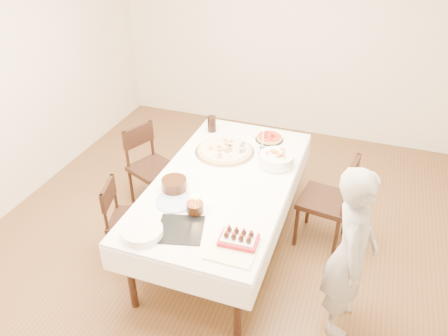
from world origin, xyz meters
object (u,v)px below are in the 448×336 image
(pasta_bowl, at_px, (277,159))
(layer_cake, at_px, (174,185))
(chair_left_dessert, at_px, (131,220))
(pizza_pepperoni, at_px, (269,138))
(cola_glass, at_px, (212,124))
(pizza_white, at_px, (225,150))
(birthday_cake, at_px, (195,204))
(dining_table, at_px, (224,213))
(chair_left_savory, at_px, (152,168))
(chair_right_savory, at_px, (325,200))
(person, at_px, (351,254))
(strawberry_box, at_px, (239,239))
(taper_candle, at_px, (263,140))

(pasta_bowl, height_order, layer_cake, pasta_bowl)
(chair_left_dessert, xyz_separation_m, layer_cake, (0.41, 0.10, 0.41))
(pizza_pepperoni, bearing_deg, layer_cake, -115.63)
(cola_glass, bearing_deg, pizza_white, -53.49)
(chair_left_dessert, relative_size, pasta_bowl, 2.47)
(birthday_cake, bearing_deg, layer_cake, 141.87)
(dining_table, xyz_separation_m, pizza_white, (-0.15, 0.43, 0.40))
(chair_left_savory, bearing_deg, birthday_cake, 157.34)
(pizza_white, bearing_deg, chair_left_savory, -176.10)
(chair_left_savory, distance_m, pizza_white, 0.85)
(dining_table, xyz_separation_m, chair_left_dessert, (-0.75, -0.39, 0.01))
(chair_right_savory, distance_m, chair_left_savory, 1.78)
(pizza_pepperoni, xyz_separation_m, layer_cake, (-0.53, -1.11, 0.03))
(person, height_order, pizza_white, person)
(dining_table, bearing_deg, chair_left_savory, 157.64)
(pasta_bowl, height_order, birthday_cake, birthday_cake)
(chair_left_savory, relative_size, cola_glass, 5.23)
(pizza_white, height_order, pasta_bowl, pasta_bowl)
(person, bearing_deg, chair_left_dessert, 85.35)
(pizza_pepperoni, height_order, birthday_cake, birthday_cake)
(person, distance_m, birthday_cake, 1.21)
(pasta_bowl, bearing_deg, chair_left_dessert, -145.15)
(dining_table, height_order, chair_left_dessert, chair_left_dessert)
(chair_right_savory, bearing_deg, pasta_bowl, -173.89)
(chair_left_dessert, distance_m, person, 1.92)
(chair_left_savory, xyz_separation_m, birthday_cake, (0.87, -0.89, 0.40))
(pasta_bowl, height_order, strawberry_box, pasta_bowl)
(cola_glass, height_order, birthday_cake, cola_glass)
(person, relative_size, pizza_white, 2.47)
(chair_left_dessert, xyz_separation_m, pasta_bowl, (1.12, 0.78, 0.42))
(pizza_white, height_order, cola_glass, cola_glass)
(birthday_cake, bearing_deg, taper_candle, 76.94)
(chair_left_savory, height_order, chair_left_dessert, chair_left_savory)
(cola_glass, distance_m, birthday_cake, 1.36)
(pasta_bowl, bearing_deg, chair_right_savory, -1.47)
(chair_left_savory, relative_size, taper_candle, 3.30)
(pizza_pepperoni, relative_size, strawberry_box, 1.03)
(cola_glass, xyz_separation_m, birthday_cake, (0.36, -1.31, -0.00))
(pizza_white, bearing_deg, pizza_pepperoni, 48.67)
(pizza_pepperoni, xyz_separation_m, birthday_cake, (-0.25, -1.33, 0.06))
(pizza_pepperoni, distance_m, strawberry_box, 1.56)
(chair_left_savory, relative_size, person, 0.61)
(pizza_white, xyz_separation_m, pasta_bowl, (0.52, -0.05, 0.04))
(chair_left_savory, bearing_deg, taper_candle, -147.49)
(chair_left_savory, distance_m, strawberry_box, 1.74)
(birthday_cake, height_order, strawberry_box, birthday_cake)
(pizza_pepperoni, xyz_separation_m, strawberry_box, (0.18, -1.55, 0.01))
(dining_table, xyz_separation_m, cola_glass, (-0.42, 0.80, 0.46))
(chair_right_savory, height_order, person, person)
(pizza_white, distance_m, strawberry_box, 1.27)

